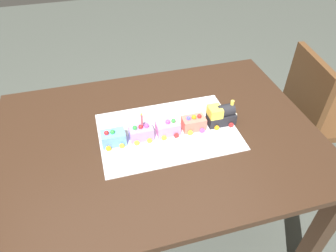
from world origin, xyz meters
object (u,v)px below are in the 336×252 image
(chair, at_px, (315,114))
(cake_locomotive, at_px, (221,115))
(dining_table, at_px, (159,152))
(birthday_candle, at_px, (142,119))
(cake_car_flatbed_sky_blue, at_px, (113,138))
(cake_car_caboose_lavender, at_px, (141,133))
(cake_car_hopper_bubblegum, at_px, (168,128))
(cake_car_tanker_coral, at_px, (194,123))

(chair, height_order, cake_locomotive, same)
(dining_table, xyz_separation_m, birthday_candle, (0.07, 0.00, 0.22))
(chair, bearing_deg, cake_car_flatbed_sky_blue, 107.14)
(dining_table, bearing_deg, cake_car_flatbed_sky_blue, 0.93)
(dining_table, bearing_deg, cake_car_caboose_lavender, 2.42)
(cake_car_hopper_bubblegum, bearing_deg, dining_table, -4.05)
(cake_locomotive, height_order, cake_car_hopper_bubblegum, cake_locomotive)
(chair, distance_m, cake_car_flatbed_sky_blue, 1.28)
(cake_car_caboose_lavender, height_order, cake_car_flatbed_sky_blue, same)
(chair, distance_m, birthday_candle, 1.18)
(cake_locomotive, relative_size, cake_car_flatbed_sky_blue, 1.40)
(cake_car_caboose_lavender, bearing_deg, cake_car_tanker_coral, 180.00)
(cake_car_tanker_coral, relative_size, birthday_candle, 1.51)
(chair, bearing_deg, cake_car_caboose_lavender, 108.15)
(chair, distance_m, cake_car_tanker_coral, 0.94)
(cake_locomotive, xyz_separation_m, cake_car_flatbed_sky_blue, (0.48, 0.00, -0.02))
(dining_table, distance_m, cake_car_caboose_lavender, 0.16)
(cake_car_tanker_coral, bearing_deg, cake_locomotive, -180.00)
(cake_car_hopper_bubblegum, bearing_deg, cake_car_caboose_lavender, 0.00)
(cake_car_flatbed_sky_blue, bearing_deg, cake_car_caboose_lavender, 180.00)
(dining_table, height_order, birthday_candle, birthday_candle)
(dining_table, distance_m, cake_car_hopper_bubblegum, 0.15)
(dining_table, relative_size, cake_car_tanker_coral, 14.00)
(dining_table, relative_size, cake_locomotive, 10.00)
(chair, height_order, cake_car_caboose_lavender, chair)
(chair, bearing_deg, cake_locomotive, 113.13)
(cake_car_caboose_lavender, bearing_deg, cake_locomotive, -180.00)
(cake_car_caboose_lavender, bearing_deg, dining_table, -177.58)
(dining_table, height_order, cake_car_hopper_bubblegum, cake_car_hopper_bubblegum)
(chair, relative_size, cake_car_caboose_lavender, 8.60)
(cake_car_tanker_coral, bearing_deg, cake_car_flatbed_sky_blue, -0.00)
(cake_car_tanker_coral, xyz_separation_m, birthday_candle, (0.23, -0.00, 0.07))
(cake_car_hopper_bubblegum, bearing_deg, cake_car_flatbed_sky_blue, 0.00)
(cake_car_hopper_bubblegum, height_order, cake_car_flatbed_sky_blue, same)
(cake_locomotive, bearing_deg, birthday_candle, 0.00)
(cake_car_caboose_lavender, distance_m, birthday_candle, 0.07)
(birthday_candle, bearing_deg, cake_car_hopper_bubblegum, 180.00)
(chair, bearing_deg, cake_car_hopper_bubblegum, 109.38)
(dining_table, height_order, cake_locomotive, cake_locomotive)
(birthday_candle, bearing_deg, chair, -169.37)
(dining_table, relative_size, cake_car_caboose_lavender, 14.00)
(dining_table, xyz_separation_m, cake_locomotive, (-0.29, 0.00, 0.16))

